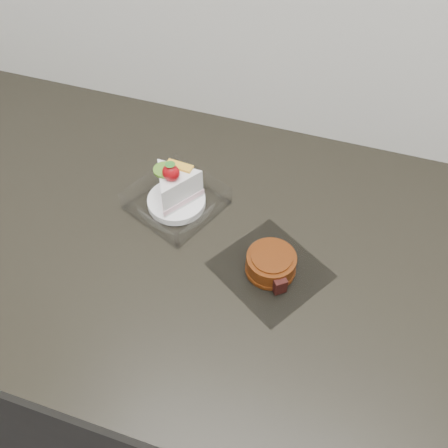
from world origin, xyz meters
name	(u,v)px	position (x,y,z in m)	size (l,w,h in m)	color
counter	(279,380)	(0.00, 1.69, 0.45)	(2.04, 0.64, 0.90)	black
cake_tray	(176,194)	(-0.23, 1.74, 0.93)	(0.18, 0.18, 0.11)	white
mooncake_wrap	(271,265)	(-0.05, 1.66, 0.91)	(0.20, 0.20, 0.04)	white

